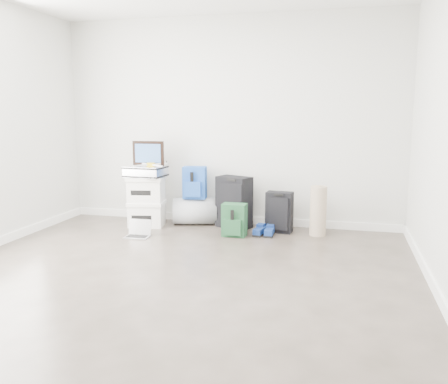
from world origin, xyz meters
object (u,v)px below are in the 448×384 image
(large_suitcase, at_px, (234,202))
(briefcase, at_px, (146,171))
(boxes_stack, at_px, (147,201))
(laptop, at_px, (138,233))
(carry_on, at_px, (279,212))
(duffel_bag, at_px, (195,211))

(large_suitcase, bearing_deg, briefcase, -147.39)
(boxes_stack, xyz_separation_m, laptop, (0.12, -0.54, -0.28))
(large_suitcase, height_order, carry_on, large_suitcase)
(carry_on, bearing_deg, laptop, -153.71)
(briefcase, xyz_separation_m, large_suitcase, (1.13, 0.18, -0.39))
(duffel_bag, relative_size, carry_on, 1.14)
(briefcase, height_order, carry_on, briefcase)
(large_suitcase, bearing_deg, laptop, -120.85)
(carry_on, bearing_deg, boxes_stack, -172.22)
(boxes_stack, distance_m, duffel_bag, 0.66)
(boxes_stack, height_order, laptop, boxes_stack)
(duffel_bag, bearing_deg, carry_on, -21.33)
(briefcase, relative_size, large_suitcase, 0.73)
(carry_on, distance_m, laptop, 1.74)
(boxes_stack, relative_size, carry_on, 1.29)
(boxes_stack, bearing_deg, carry_on, -7.13)
(briefcase, bearing_deg, boxes_stack, -85.56)
(duffel_bag, height_order, large_suitcase, large_suitcase)
(boxes_stack, height_order, briefcase, briefcase)
(carry_on, bearing_deg, large_suitcase, 176.03)
(boxes_stack, relative_size, briefcase, 1.35)
(large_suitcase, relative_size, laptop, 2.32)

